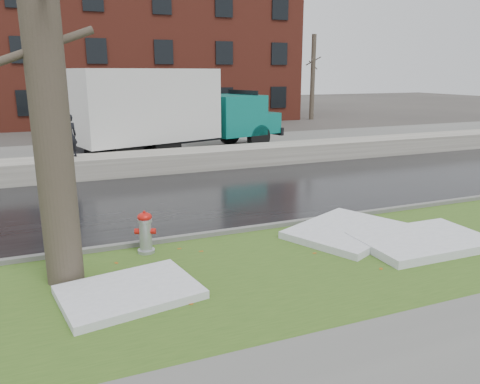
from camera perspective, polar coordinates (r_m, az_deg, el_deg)
name	(u,v)px	position (r m, az deg, el deg)	size (l,w,h in m)	color
ground	(241,250)	(10.10, 0.06, -7.11)	(120.00, 120.00, 0.00)	#47423D
verge	(265,272)	(9.04, 3.12, -9.68)	(60.00, 4.50, 0.04)	#32521B
road	(184,198)	(14.15, -6.89, -0.79)	(60.00, 7.00, 0.03)	black
parking_lot	(134,154)	(22.29, -12.81, 4.56)	(60.00, 9.00, 0.03)	slate
curb	(224,233)	(10.95, -1.94, -4.99)	(60.00, 0.15, 0.14)	slate
snowbank	(153,162)	(18.06, -10.53, 3.57)	(60.00, 1.60, 0.75)	#AFABA0
brick_building	(118,54)	(39.10, -14.68, 15.91)	(26.00, 12.00, 10.00)	maroon
bg_tree_center	(2,78)	(34.77, -26.98, 12.32)	(1.40, 1.62, 6.50)	brown
bg_tree_right	(313,77)	(38.10, 8.86, 13.74)	(1.40, 1.62, 6.50)	brown
fire_hydrant	(145,230)	(9.92, -11.47, -4.61)	(0.45, 0.42, 0.91)	#9EA1A5
tree	(44,52)	(8.44, -22.83, 15.44)	(1.64, 1.94, 7.90)	brown
box_truck	(170,111)	(21.23, -8.53, 9.77)	(11.56, 5.32, 3.84)	black
worker	(69,136)	(17.74, -20.08, 6.47)	(0.56, 0.37, 1.53)	black
snow_patch_near	(347,231)	(11.19, 12.90, -4.65)	(2.60, 2.00, 0.16)	silver
snow_patch_far	(129,292)	(8.28, -13.33, -11.78)	(2.20, 1.60, 0.14)	silver
snow_patch_side	(422,241)	(11.01, 21.33, -5.57)	(2.80, 1.80, 0.18)	silver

